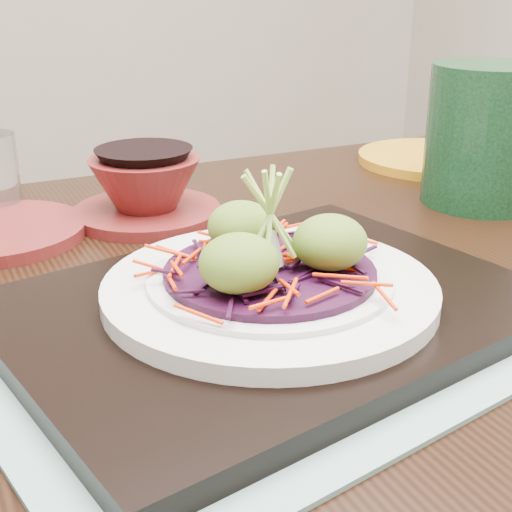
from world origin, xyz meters
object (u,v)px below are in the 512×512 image
dining_table (266,389)px  serving_tray (270,308)px  green_jar (486,135)px  terracotta_bowl_set (146,191)px  yellow_plate (433,159)px  white_plate (270,287)px

dining_table → serving_tray: (-0.04, -0.06, 0.12)m
green_jar → terracotta_bowl_set: bearing=157.1°
serving_tray → dining_table: bearing=54.2°
serving_tray → yellow_plate: size_ratio=1.86×
yellow_plate → green_jar: (-0.09, -0.16, 0.07)m
dining_table → serving_tray: size_ratio=3.41×
white_plate → terracotta_bowl_set: size_ratio=1.52×
white_plate → serving_tray: bearing=0.0°
yellow_plate → serving_tray: bearing=-147.5°
terracotta_bowl_set → yellow_plate: (0.44, 0.01, -0.02)m
dining_table → white_plate: white_plate is taller
dining_table → serving_tray: serving_tray is taller
terracotta_bowl_set → serving_tray: bearing=-94.2°
serving_tray → green_jar: (0.38, 0.13, 0.07)m
green_jar → dining_table: bearing=-168.0°
serving_tray → terracotta_bowl_set: size_ratio=2.34×
dining_table → terracotta_bowl_set: size_ratio=7.99×
serving_tray → terracotta_bowl_set: terracotta_bowl_set is taller
terracotta_bowl_set → green_jar: (0.36, -0.15, 0.05)m
white_plate → green_jar: green_jar is taller
serving_tray → white_plate: white_plate is taller
serving_tray → terracotta_bowl_set: bearing=80.8°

